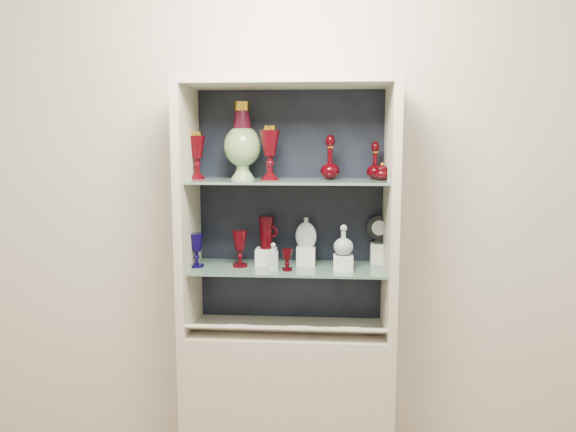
# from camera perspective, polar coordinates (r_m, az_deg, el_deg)

# --- Properties ---
(wall_back) EXTENTS (3.50, 0.02, 2.80)m
(wall_back) POSITION_cam_1_polar(r_m,az_deg,el_deg) (2.85, 0.31, 2.60)
(wall_back) COLOR silver
(wall_back) RESTS_ON ground
(cabinet_base) EXTENTS (1.00, 0.40, 0.75)m
(cabinet_base) POSITION_cam_1_polar(r_m,az_deg,el_deg) (2.92, 0.00, -18.28)
(cabinet_base) COLOR #BFB5A3
(cabinet_base) RESTS_ON ground
(cabinet_back_panel) EXTENTS (0.98, 0.02, 1.15)m
(cabinet_back_panel) POSITION_cam_1_polar(r_m,az_deg,el_deg) (2.83, 0.27, 1.03)
(cabinet_back_panel) COLOR black
(cabinet_back_panel) RESTS_ON cabinet_base
(cabinet_side_left) EXTENTS (0.04, 0.40, 1.15)m
(cabinet_side_left) POSITION_cam_1_polar(r_m,az_deg,el_deg) (2.72, -10.14, 0.62)
(cabinet_side_left) COLOR #BFB5A3
(cabinet_side_left) RESTS_ON cabinet_base
(cabinet_side_right) EXTENTS (0.04, 0.40, 1.15)m
(cabinet_side_right) POSITION_cam_1_polar(r_m,az_deg,el_deg) (2.65, 10.40, 0.43)
(cabinet_side_right) COLOR #BFB5A3
(cabinet_side_right) RESTS_ON cabinet_base
(cabinet_top_cap) EXTENTS (1.00, 0.40, 0.04)m
(cabinet_top_cap) POSITION_cam_1_polar(r_m,az_deg,el_deg) (2.63, 0.00, 13.48)
(cabinet_top_cap) COLOR #BFB5A3
(cabinet_top_cap) RESTS_ON cabinet_side_left
(shelf_lower) EXTENTS (0.92, 0.34, 0.01)m
(shelf_lower) POSITION_cam_1_polar(r_m,az_deg,el_deg) (2.71, 0.03, -5.30)
(shelf_lower) COLOR slate
(shelf_lower) RESTS_ON cabinet_side_left
(shelf_upper) EXTENTS (0.92, 0.34, 0.01)m
(shelf_upper) POSITION_cam_1_polar(r_m,az_deg,el_deg) (2.65, 0.03, 3.57)
(shelf_upper) COLOR slate
(shelf_upper) RESTS_ON cabinet_side_left
(label_ledge) EXTENTS (0.92, 0.17, 0.09)m
(label_ledge) POSITION_cam_1_polar(r_m,az_deg,el_deg) (2.66, -0.17, -11.48)
(label_ledge) COLOR #BFB5A3
(label_ledge) RESTS_ON cabinet_base
(label_card_0) EXTENTS (0.10, 0.06, 0.03)m
(label_card_0) POSITION_cam_1_polar(r_m,az_deg,el_deg) (2.65, 1.37, -11.21)
(label_card_0) COLOR white
(label_card_0) RESTS_ON label_ledge
(label_card_1) EXTENTS (0.10, 0.06, 0.03)m
(label_card_1) POSITION_cam_1_polar(r_m,az_deg,el_deg) (2.65, 6.25, -11.26)
(label_card_1) COLOR white
(label_card_1) RESTS_ON label_ledge
(label_card_2) EXTENTS (0.10, 0.06, 0.03)m
(label_card_2) POSITION_cam_1_polar(r_m,az_deg,el_deg) (2.68, -5.03, -11.02)
(label_card_2) COLOR white
(label_card_2) RESTS_ON label_ledge
(pedestal_lamp_left) EXTENTS (0.11, 0.11, 0.22)m
(pedestal_lamp_left) POSITION_cam_1_polar(r_m,az_deg,el_deg) (2.73, -9.24, 6.09)
(pedestal_lamp_left) COLOR #42040B
(pedestal_lamp_left) RESTS_ON shelf_upper
(pedestal_lamp_right) EXTENTS (0.13, 0.13, 0.25)m
(pedestal_lamp_right) POSITION_cam_1_polar(r_m,az_deg,el_deg) (2.64, -1.86, 6.42)
(pedestal_lamp_right) COLOR #42040B
(pedestal_lamp_right) RESTS_ON shelf_upper
(enamel_urn) EXTENTS (0.22, 0.22, 0.36)m
(enamel_urn) POSITION_cam_1_polar(r_m,az_deg,el_deg) (2.70, -4.66, 7.63)
(enamel_urn) COLOR #0A4125
(enamel_urn) RESTS_ON shelf_upper
(ruby_decanter_a) EXTENTS (0.12, 0.12, 0.24)m
(ruby_decanter_a) POSITION_cam_1_polar(r_m,az_deg,el_deg) (2.66, 4.30, 6.24)
(ruby_decanter_a) COLOR #380005
(ruby_decanter_a) RESTS_ON shelf_upper
(ruby_decanter_b) EXTENTS (0.09, 0.09, 0.19)m
(ruby_decanter_b) POSITION_cam_1_polar(r_m,az_deg,el_deg) (2.72, 8.84, 5.72)
(ruby_decanter_b) COLOR #380005
(ruby_decanter_b) RESTS_ON shelf_upper
(lidded_bowl) EXTENTS (0.10, 0.10, 0.09)m
(lidded_bowl) POSITION_cam_1_polar(r_m,az_deg,el_deg) (2.65, 9.51, 4.52)
(lidded_bowl) COLOR #380005
(lidded_bowl) RESTS_ON shelf_upper
(cobalt_goblet) EXTENTS (0.07, 0.07, 0.16)m
(cobalt_goblet) POSITION_cam_1_polar(r_m,az_deg,el_deg) (2.73, -9.28, -3.44)
(cobalt_goblet) COLOR #070038
(cobalt_goblet) RESTS_ON shelf_lower
(ruby_goblet_tall) EXTENTS (0.09, 0.09, 0.18)m
(ruby_goblet_tall) POSITION_cam_1_polar(r_m,az_deg,el_deg) (2.71, -4.91, -3.32)
(ruby_goblet_tall) COLOR #42040B
(ruby_goblet_tall) RESTS_ON shelf_lower
(ruby_goblet_small) EXTENTS (0.05, 0.05, 0.10)m
(ruby_goblet_small) POSITION_cam_1_polar(r_m,az_deg,el_deg) (2.63, -0.09, -4.49)
(ruby_goblet_small) COLOR #380005
(ruby_goblet_small) RESTS_ON shelf_lower
(riser_ruby_pitcher) EXTENTS (0.10, 0.10, 0.08)m
(riser_ruby_pitcher) POSITION_cam_1_polar(r_m,az_deg,el_deg) (2.75, -2.21, -4.13)
(riser_ruby_pitcher) COLOR silver
(riser_ruby_pitcher) RESTS_ON shelf_lower
(ruby_pitcher) EXTENTS (0.14, 0.12, 0.16)m
(ruby_pitcher) POSITION_cam_1_polar(r_m,az_deg,el_deg) (2.73, -2.23, -1.68)
(ruby_pitcher) COLOR #42040B
(ruby_pitcher) RESTS_ON riser_ruby_pitcher
(clear_square_bottle) EXTENTS (0.05, 0.05, 0.13)m
(clear_square_bottle) POSITION_cam_1_polar(r_m,az_deg,el_deg) (2.64, -1.50, -4.10)
(clear_square_bottle) COLOR #9AA5B2
(clear_square_bottle) RESTS_ON shelf_lower
(riser_flat_flask) EXTENTS (0.09, 0.09, 0.09)m
(riser_flat_flask) POSITION_cam_1_polar(r_m,az_deg,el_deg) (2.74, 1.83, -4.08)
(riser_flat_flask) COLOR silver
(riser_flat_flask) RESTS_ON shelf_lower
(flat_flask) EXTENTS (0.11, 0.07, 0.15)m
(flat_flask) POSITION_cam_1_polar(r_m,az_deg,el_deg) (2.72, 1.84, -1.62)
(flat_flask) COLOR #A8B2BB
(flat_flask) RESTS_ON riser_flat_flask
(riser_clear_round_decanter) EXTENTS (0.09, 0.09, 0.07)m
(riser_clear_round_decanter) POSITION_cam_1_polar(r_m,az_deg,el_deg) (2.65, 5.62, -4.74)
(riser_clear_round_decanter) COLOR silver
(riser_clear_round_decanter) RESTS_ON shelf_lower
(clear_round_decanter) EXTENTS (0.11, 0.11, 0.14)m
(clear_round_decanter) POSITION_cam_1_polar(r_m,az_deg,el_deg) (2.63, 5.65, -2.52)
(clear_round_decanter) COLOR #9AA5B2
(clear_round_decanter) RESTS_ON riser_clear_round_decanter
(riser_cameo_medallion) EXTENTS (0.08, 0.08, 0.10)m
(riser_cameo_medallion) POSITION_cam_1_polar(r_m,az_deg,el_deg) (2.81, 9.18, -3.76)
(riser_cameo_medallion) COLOR silver
(riser_cameo_medallion) RESTS_ON shelf_lower
(cameo_medallion) EXTENTS (0.12, 0.05, 0.14)m
(cameo_medallion) POSITION_cam_1_polar(r_m,az_deg,el_deg) (2.79, 9.24, -1.32)
(cameo_medallion) COLOR black
(cameo_medallion) RESTS_ON riser_cameo_medallion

